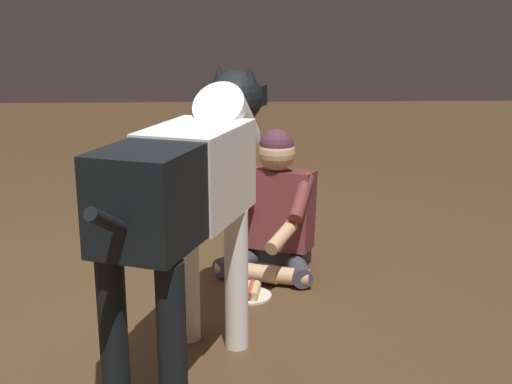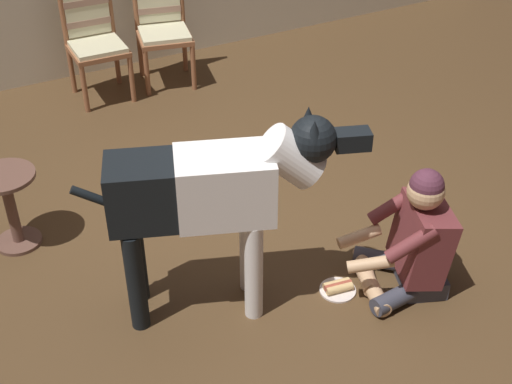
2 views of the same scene
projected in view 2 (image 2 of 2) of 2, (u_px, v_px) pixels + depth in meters
The scene contains 7 objects.
ground_plane at pixel (267, 244), 4.52m from camera, with size 15.64×15.64×0.00m, color #4D361F.
dining_chair_left_of_pair at pixel (94, 35), 5.98m from camera, with size 0.47×0.48×0.98m.
dining_chair_right_of_pair at pixel (162, 23), 6.22m from camera, with size 0.55×0.55×0.98m.
person_sitting_on_floor at pixel (413, 241), 4.02m from camera, with size 0.69×0.61×0.81m.
large_dog at pixel (214, 193), 3.63m from camera, with size 1.47×0.67×1.21m.
hot_dog_on_plate at pixel (338, 287), 4.14m from camera, with size 0.22×0.22×0.06m.
round_side_table at pixel (10, 203), 4.35m from camera, with size 0.39×0.39×0.53m.
Camera 2 is at (-1.74, -3.06, 2.87)m, focal length 48.99 mm.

